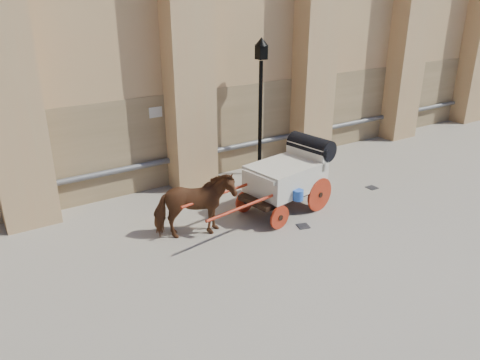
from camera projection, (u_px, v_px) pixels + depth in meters
ground at (284, 218)px, 13.19m from camera, size 90.00×90.00×0.00m
horse at (194, 206)px, 11.93m from camera, size 2.23×1.46×1.73m
carriage at (290, 174)px, 13.38m from camera, size 4.79×1.96×2.04m
street_lamp at (260, 105)px, 15.42m from camera, size 0.43×0.43×4.60m
drain_grate_near at (303, 226)px, 12.75m from camera, size 0.40×0.40×0.01m
drain_grate_far at (372, 188)px, 15.21m from camera, size 0.33×0.33×0.01m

